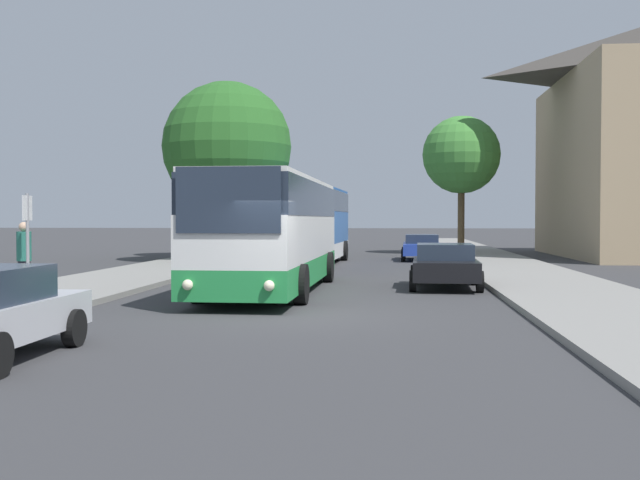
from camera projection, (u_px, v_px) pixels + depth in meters
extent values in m
plane|color=#38383A|center=(291.00, 317.00, 16.02)|extent=(300.00, 300.00, 0.00)
cube|color=gray|center=(629.00, 318.00, 15.34)|extent=(4.00, 120.00, 0.15)
cube|color=#238942|center=(273.00, 270.00, 21.68)|extent=(2.75, 10.93, 0.70)
cube|color=silver|center=(272.00, 237.00, 21.65)|extent=(2.75, 10.93, 1.21)
cube|color=#232D3D|center=(272.00, 199.00, 21.62)|extent=(2.77, 10.71, 0.95)
cube|color=silver|center=(272.00, 181.00, 21.61)|extent=(2.69, 10.71, 0.12)
cube|color=#232D3D|center=(228.00, 200.00, 16.19)|extent=(2.32, 0.10, 1.45)
sphere|color=#F4EAC1|center=(188.00, 285.00, 16.32)|extent=(0.24, 0.24, 0.24)
sphere|color=#F4EAC1|center=(269.00, 286.00, 16.12)|extent=(0.24, 0.24, 0.24)
cylinder|color=black|center=(198.00, 283.00, 18.58)|extent=(0.32, 1.00, 1.00)
cylinder|color=black|center=(301.00, 284.00, 18.29)|extent=(0.32, 1.00, 1.00)
cylinder|color=black|center=(252.00, 267.00, 25.07)|extent=(0.32, 1.00, 1.00)
cylinder|color=black|center=(328.00, 267.00, 24.78)|extent=(0.32, 1.00, 1.00)
cube|color=silver|center=(310.00, 251.00, 34.66)|extent=(2.91, 10.45, 0.70)
cube|color=#285BA8|center=(310.00, 227.00, 34.63)|extent=(2.91, 10.45, 1.48)
cube|color=#232D3D|center=(310.00, 201.00, 34.59)|extent=(2.93, 10.24, 0.95)
cube|color=#285BA8|center=(310.00, 189.00, 34.58)|extent=(2.85, 10.24, 0.12)
cube|color=#232D3D|center=(291.00, 202.00, 29.43)|extent=(2.31, 0.14, 1.45)
sphere|color=#F4EAC1|center=(269.00, 255.00, 29.59)|extent=(0.24, 0.24, 0.24)
sphere|color=#F4EAC1|center=(314.00, 255.00, 29.36)|extent=(0.24, 0.24, 0.24)
cylinder|color=black|center=(270.00, 256.00, 31.75)|extent=(0.33, 1.01, 1.00)
cylinder|color=black|center=(330.00, 257.00, 31.41)|extent=(0.33, 1.01, 1.00)
cylinder|color=black|center=(294.00, 250.00, 37.91)|extent=(0.33, 1.01, 1.00)
cylinder|color=black|center=(344.00, 251.00, 37.58)|extent=(0.33, 1.01, 1.00)
cylinder|color=black|center=(74.00, 328.00, 12.28)|extent=(0.21, 0.62, 0.62)
cube|color=black|center=(445.00, 269.00, 22.60)|extent=(2.04, 4.00, 0.56)
cube|color=#232D3D|center=(445.00, 252.00, 22.74)|extent=(1.74, 2.11, 0.47)
cylinder|color=black|center=(480.00, 282.00, 21.27)|extent=(0.22, 0.63, 0.62)
cylinder|color=black|center=(413.00, 281.00, 21.53)|extent=(0.22, 0.63, 0.62)
cylinder|color=black|center=(474.00, 275.00, 23.69)|extent=(0.22, 0.63, 0.62)
cylinder|color=black|center=(414.00, 275.00, 23.94)|extent=(0.22, 0.63, 0.62)
cube|color=#233D9E|center=(422.00, 249.00, 37.84)|extent=(1.94, 4.61, 0.56)
cube|color=#232D3D|center=(422.00, 239.00, 38.00)|extent=(1.67, 2.41, 0.44)
cylinder|color=black|center=(441.00, 256.00, 36.33)|extent=(0.21, 0.62, 0.62)
cylinder|color=black|center=(403.00, 255.00, 36.55)|extent=(0.21, 0.62, 0.62)
cylinder|color=black|center=(439.00, 253.00, 39.14)|extent=(0.21, 0.62, 0.62)
cylinder|color=black|center=(404.00, 253.00, 39.36)|extent=(0.21, 0.62, 0.62)
cylinder|color=gray|center=(28.00, 247.00, 17.98)|extent=(0.08, 0.08, 2.56)
cube|color=silver|center=(27.00, 208.00, 17.96)|extent=(0.03, 0.45, 0.60)
cylinder|color=#23232D|center=(24.00, 278.00, 18.88)|extent=(0.30, 0.30, 0.89)
cylinder|color=#236656|center=(24.00, 246.00, 18.86)|extent=(0.36, 0.36, 0.74)
sphere|color=tan|center=(24.00, 227.00, 18.84)|extent=(0.24, 0.24, 0.24)
cylinder|color=#47331E|center=(227.00, 227.00, 36.16)|extent=(0.40, 0.40, 3.11)
sphere|color=#286023|center=(227.00, 146.00, 36.05)|extent=(6.22, 6.22, 6.22)
cylinder|color=#47331E|center=(213.00, 224.00, 41.16)|extent=(0.40, 0.40, 3.34)
sphere|color=#286023|center=(212.00, 163.00, 41.07)|extent=(4.51, 4.51, 4.51)
cylinder|color=brown|center=(461.00, 218.00, 44.25)|extent=(0.40, 0.40, 4.01)
sphere|color=#428938|center=(461.00, 155.00, 44.15)|extent=(4.58, 4.58, 4.58)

